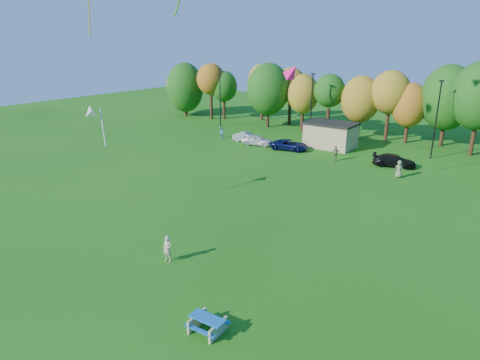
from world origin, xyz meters
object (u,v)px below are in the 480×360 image
Objects in this scene: kite_flyer at (167,249)px; car_b at (247,137)px; car_a at (257,140)px; car_c at (290,145)px; car_d at (394,161)px; picnic_table at (207,323)px.

kite_flyer reaches higher than car_b.
car_a is 0.87× the size of car_c.
kite_flyer is 0.38× the size of car_d.
car_b is (-2.19, 0.71, -0.04)m from car_a.
kite_flyer is at bearing -169.98° from car_a.
car_c is at bearing 77.59° from car_d.
car_a reaches higher than car_d.
car_b is 19.92m from car_d.
picnic_table is at bearing 168.17° from car_d.
car_d is at bearing 73.11° from kite_flyer.
kite_flyer reaches higher than car_a.
picnic_table is at bearing -37.39° from kite_flyer.
car_c is (-14.75, 33.05, 0.20)m from picnic_table.
car_b is at bearing 75.73° from car_d.
car_c is at bearing 97.83° from kite_flyer.
car_c is at bearing 110.40° from picnic_table.
car_a reaches higher than picnic_table.
kite_flyer is 0.37× the size of car_c.
picnic_table is at bearing -169.50° from car_c.
car_d is at bearing -101.15° from car_a.
picnic_table is at bearing -163.27° from car_a.
kite_flyer reaches higher than car_c.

